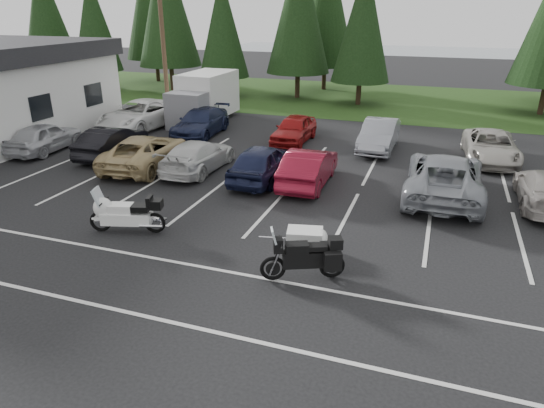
{
  "coord_description": "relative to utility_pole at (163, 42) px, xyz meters",
  "views": [
    {
      "loc": [
        5.8,
        -13.9,
        6.69
      ],
      "look_at": [
        1.11,
        -0.5,
        0.86
      ],
      "focal_mm": 32.0,
      "sensor_mm": 36.0,
      "label": 1
    }
  ],
  "objects": [
    {
      "name": "car_near_2",
      "position": [
        3.7,
        -8.26,
        -3.98
      ],
      "size": [
        2.89,
        5.37,
        1.43
      ],
      "primitive_type": "imported",
      "rotation": [
        0.0,
        0.0,
        3.24
      ],
      "color": "tan",
      "rests_on": "ground"
    },
    {
      "name": "car_far_4",
      "position": [
        18.17,
        -2.19,
        -4.02
      ],
      "size": [
        2.49,
        4.98,
        1.35
      ],
      "primitive_type": "imported",
      "rotation": [
        0.0,
        0.0,
        0.05
      ],
      "color": "#AAA59C",
      "rests_on": "ground"
    },
    {
      "name": "car_near_6",
      "position": [
        16.23,
        -7.69,
        -3.88
      ],
      "size": [
        2.72,
        5.87,
        1.63
      ],
      "primitive_type": "imported",
      "rotation": [
        0.0,
        0.0,
        3.15
      ],
      "color": "gray",
      "rests_on": "ground"
    },
    {
      "name": "car_far_0",
      "position": [
        -0.63,
        -2.05,
        -3.89
      ],
      "size": [
        3.18,
        6.03,
        1.62
      ],
      "primitive_type": "imported",
      "rotation": [
        0.0,
        0.0,
        -0.09
      ],
      "color": "white",
      "rests_on": "ground"
    },
    {
      "name": "car_near_5",
      "position": [
        11.1,
        -8.05,
        -3.97
      ],
      "size": [
        1.65,
        4.45,
        1.45
      ],
      "primitive_type": "imported",
      "rotation": [
        0.0,
        0.0,
        3.17
      ],
      "color": "maroon",
      "rests_on": "ground"
    },
    {
      "name": "conifer_0",
      "position": [
        -18.0,
        10.5,
        1.53
      ],
      "size": [
        4.58,
        4.58,
        10.66
      ],
      "color": "#332316",
      "rests_on": "ground"
    },
    {
      "name": "car_near_0",
      "position": [
        -2.38,
        -7.73,
        -3.97
      ],
      "size": [
        2.04,
        4.38,
        1.45
      ],
      "primitive_type": "imported",
      "rotation": [
        0.0,
        0.0,
        3.22
      ],
      "color": "#B4B5B9",
      "rests_on": "ground"
    },
    {
      "name": "touring_motorcycle",
      "position": [
        6.88,
        -14.26,
        -3.95
      ],
      "size": [
        2.81,
        1.54,
        1.49
      ],
      "primitive_type": null,
      "rotation": [
        0.0,
        0.0,
        0.28
      ],
      "color": "white",
      "rests_on": "ground"
    },
    {
      "name": "car_near_3",
      "position": [
        6.12,
        -7.94,
        -4.03
      ],
      "size": [
        1.89,
        4.6,
        1.33
      ],
      "primitive_type": "imported",
      "rotation": [
        0.0,
        0.0,
        3.14
      ],
      "color": "silver",
      "rests_on": "ground"
    },
    {
      "name": "lake_water",
      "position": [
        14.0,
        43.0,
        -4.7
      ],
      "size": [
        70.0,
        50.0,
        0.02
      ],
      "primitive_type": "cube",
      "color": "gray",
      "rests_on": "ground"
    },
    {
      "name": "car_near_1",
      "position": [
        1.27,
        -7.35,
        -3.98
      ],
      "size": [
        1.78,
        4.42,
        1.43
      ],
      "primitive_type": "imported",
      "rotation": [
        0.0,
        0.0,
        3.2
      ],
      "color": "black",
      "rests_on": "ground"
    },
    {
      "name": "conifer_5",
      "position": [
        10.0,
        9.6,
        0.93
      ],
      "size": [
        4.14,
        4.14,
        9.63
      ],
      "color": "#332316",
      "rests_on": "ground"
    },
    {
      "name": "stall_markings",
      "position": [
        10.0,
        -10.0,
        -4.69
      ],
      "size": [
        32.0,
        16.0,
        0.01
      ],
      "primitive_type": "cube",
      "color": "silver",
      "rests_on": "ground"
    },
    {
      "name": "car_far_3",
      "position": [
        13.06,
        -1.99,
        -3.96
      ],
      "size": [
        1.63,
        4.49,
        1.47
      ],
      "primitive_type": "imported",
      "rotation": [
        0.0,
        0.0,
        -0.02
      ],
      "color": "gray",
      "rests_on": "ground"
    },
    {
      "name": "conifer_4",
      "position": [
        5.0,
        10.9,
        1.83
      ],
      "size": [
        4.8,
        4.8,
        11.17
      ],
      "color": "#332316",
      "rests_on": "ground"
    },
    {
      "name": "box_truck",
      "position": [
        2.0,
        0.5,
        -3.25
      ],
      "size": [
        2.4,
        5.6,
        2.9
      ],
      "primitive_type": null,
      "color": "silver",
      "rests_on": "ground"
    },
    {
      "name": "cargo_trailer",
      "position": [
        12.52,
        -13.63,
        -4.35
      ],
      "size": [
        1.64,
        1.14,
        0.69
      ],
      "primitive_type": null,
      "rotation": [
        0.0,
        0.0,
        0.21
      ],
      "color": "white",
      "rests_on": "ground"
    },
    {
      "name": "conifer_2",
      "position": [
        -6.0,
        10.8,
        2.25
      ],
      "size": [
        5.1,
        5.1,
        11.89
      ],
      "color": "#332316",
      "rests_on": "ground"
    },
    {
      "name": "ground",
      "position": [
        10.0,
        -12.0,
        -4.7
      ],
      "size": [
        120.0,
        120.0,
        0.0
      ],
      "primitive_type": "plane",
      "color": "black",
      "rests_on": "ground"
    },
    {
      "name": "conifer_1",
      "position": [
        -12.0,
        9.2,
        0.69
      ],
      "size": [
        3.96,
        3.96,
        9.22
      ],
      "color": "#332316",
      "rests_on": "ground"
    },
    {
      "name": "conifer_3",
      "position": [
        -0.5,
        9.4,
        0.57
      ],
      "size": [
        3.87,
        3.87,
        9.02
      ],
      "color": "#332316",
      "rests_on": "ground"
    },
    {
      "name": "grass_strip",
      "position": [
        10.0,
        12.0,
        -4.69
      ],
      "size": [
        80.0,
        16.0,
        0.01
      ],
      "primitive_type": "cube",
      "color": "#203912",
      "rests_on": "ground"
    },
    {
      "name": "utility_pole",
      "position": [
        0.0,
        0.0,
        0.0
      ],
      "size": [
        1.6,
        0.26,
        9.0
      ],
      "color": "#473321",
      "rests_on": "ground"
    },
    {
      "name": "car_far_1",
      "position": [
        3.37,
        -2.33,
        -3.98
      ],
      "size": [
        2.38,
        5.08,
        1.43
      ],
      "primitive_type": "imported",
      "rotation": [
        0.0,
        0.0,
        0.08
      ],
      "color": "#171D39",
      "rests_on": "ground"
    },
    {
      "name": "conifer_back_b",
      "position": [
        6.0,
        15.5,
        2.07
      ],
      "size": [
        4.97,
        4.97,
        11.58
      ],
      "color": "#332316",
      "rests_on": "ground"
    },
    {
      "name": "car_near_4",
      "position": [
        9.15,
        -8.16,
        -3.95
      ],
      "size": [
        1.83,
        4.42,
        1.5
      ],
      "primitive_type": "imported",
      "rotation": [
        0.0,
        0.0,
        3.15
      ],
      "color": "#161B38",
      "rests_on": "ground"
    },
    {
      "name": "adventure_motorcycle",
      "position": [
        12.89,
        -15.17,
        -3.94
      ],
      "size": [
        2.61,
        1.8,
        1.51
      ],
      "primitive_type": null,
      "rotation": [
        0.0,
        0.0,
        0.42
      ],
      "color": "black",
      "rests_on": "ground"
    },
    {
      "name": "car_far_2",
      "position": [
        8.65,
        -1.99,
        -4.0
      ],
      "size": [
        1.7,
        4.1,
        1.39
      ],
      "primitive_type": "imported",
      "rotation": [
        0.0,
        0.0,
        -0.01
      ],
      "color": "maroon",
      "rests_on": "ground"
    }
  ]
}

